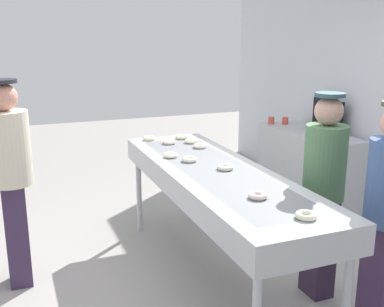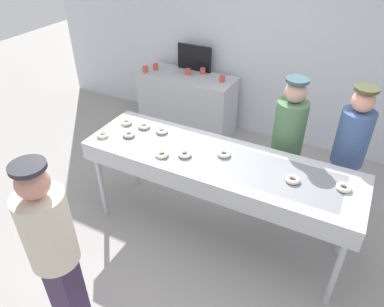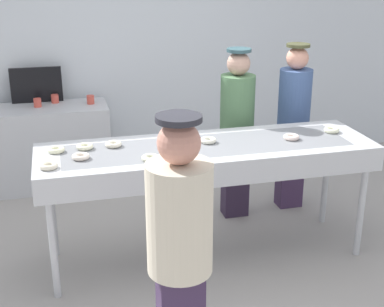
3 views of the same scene
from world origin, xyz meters
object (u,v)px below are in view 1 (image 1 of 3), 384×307
sugar_donut_4 (225,167)px  prep_counter (308,167)px  sugar_donut_0 (200,146)px  sugar_donut_6 (149,138)px  sugar_donut_2 (171,155)px  sugar_donut_9 (189,159)px  customer_waiting (11,171)px  fryer_conveyor (216,181)px  paper_cup_3 (285,121)px  paper_cup_4 (331,130)px  sugar_donut_7 (258,195)px  sugar_donut_8 (191,141)px  menu_display (328,115)px  paper_cup_2 (342,137)px  sugar_donut_5 (181,137)px  worker_baker (323,186)px  sugar_donut_3 (306,215)px  paper_cup_1 (271,121)px  paper_cup_0 (312,128)px  sugar_donut_1 (169,142)px

sugar_donut_4 → prep_counter: size_ratio=0.09×
sugar_donut_0 → sugar_donut_6: (-0.51, -0.36, 0.00)m
sugar_donut_2 → sugar_donut_9: size_ratio=1.00×
sugar_donut_9 → customer_waiting: bearing=-101.0°
fryer_conveyor → paper_cup_3: size_ratio=29.45×
paper_cup_4 → sugar_donut_7: bearing=-47.6°
sugar_donut_8 → menu_display: 2.01m
paper_cup_2 → paper_cup_3: size_ratio=1.00×
sugar_donut_6 → paper_cup_4: bearing=88.0°
paper_cup_3 → sugar_donut_0: bearing=-55.9°
sugar_donut_5 → sugar_donut_9: 0.91m
customer_waiting → sugar_donut_2: bearing=92.4°
sugar_donut_2 → sugar_donut_6: bearing=178.4°
sugar_donut_2 → worker_baker: worker_baker is taller
fryer_conveyor → menu_display: menu_display is taller
sugar_donut_3 → menu_display: 3.23m
sugar_donut_0 → sugar_donut_4: same height
fryer_conveyor → paper_cup_1: size_ratio=29.45×
sugar_donut_3 → paper_cup_1: bearing=152.3°
paper_cup_3 → paper_cup_4: (0.73, 0.17, 0.00)m
sugar_donut_4 → paper_cup_0: 2.31m
sugar_donut_9 → menu_display: menu_display is taller
customer_waiting → prep_counter: (-0.76, 3.45, -0.54)m
sugar_donut_9 → sugar_donut_8: bearing=157.2°
sugar_donut_4 → paper_cup_0: sugar_donut_4 is taller
sugar_donut_3 → sugar_donut_8: size_ratio=1.00×
sugar_donut_4 → sugar_donut_5: bearing=176.6°
sugar_donut_5 → sugar_donut_6: size_ratio=1.00×
sugar_donut_6 → paper_cup_1: 2.04m
sugar_donut_2 → menu_display: bearing=109.9°
sugar_donut_2 → customer_waiting: size_ratio=0.08×
sugar_donut_5 → paper_cup_2: (0.40, 1.77, -0.07)m
sugar_donut_4 → paper_cup_1: (-2.00, 1.64, -0.07)m
sugar_donut_4 → menu_display: 2.48m
sugar_donut_1 → paper_cup_2: bearing=83.7°
sugar_donut_7 → sugar_donut_1: bearing=-178.8°
sugar_donut_3 → sugar_donut_9: same height
menu_display → sugar_donut_5: bearing=-85.2°
customer_waiting → paper_cup_3: customer_waiting is taller
sugar_donut_0 → customer_waiting: bearing=-85.1°
sugar_donut_5 → paper_cup_3: sugar_donut_5 is taller
sugar_donut_1 → menu_display: (-0.34, 2.19, 0.08)m
fryer_conveyor → paper_cup_1: (-1.98, 1.71, 0.05)m
sugar_donut_7 → paper_cup_2: size_ratio=1.44×
prep_counter → sugar_donut_1: bearing=-80.0°
paper_cup_2 → sugar_donut_3: bearing=-43.6°
sugar_donut_8 → paper_cup_3: size_ratio=1.44×
menu_display → sugar_donut_2: bearing=-70.1°
sugar_donut_6 → paper_cup_4: (0.08, 2.24, -0.07)m
sugar_donut_0 → paper_cup_3: (-1.16, 1.71, -0.07)m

